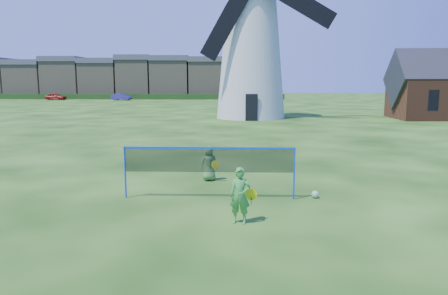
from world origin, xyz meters
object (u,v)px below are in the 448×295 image
car_left (56,97)px  windmill (251,45)px  badminton_net (209,161)px  play_ball (315,194)px  player_boy (209,164)px  car_right (121,97)px  player_girl (240,196)px

car_left → windmill: bearing=-131.4°
badminton_net → play_ball: bearing=2.7°
play_ball → badminton_net: bearing=-177.3°
windmill → play_ball: (1.21, -27.15, -6.59)m
windmill → play_ball: size_ratio=88.57×
windmill → car_left: 49.06m
player_boy → car_right: (-19.95, 59.52, 0.00)m
badminton_net → car_left: badminton_net is taller
player_girl → car_left: player_girl is taller
badminton_net → car_left: size_ratio=1.36×
play_ball → car_left: (-35.27, 61.94, 0.52)m
badminton_net → car_left: bearing=117.3°
badminton_net → player_girl: (0.92, -2.14, -0.44)m
windmill → play_ball: windmill is taller
windmill → car_right: bearing=122.6°
player_boy → car_right: size_ratio=0.33×
badminton_net → player_boy: badminton_net is taller
badminton_net → car_right: 64.97m
player_girl → car_right: size_ratio=0.38×
badminton_net → player_boy: (-0.16, 2.25, -0.54)m
player_girl → player_boy: (-1.07, 4.39, -0.09)m
player_girl → player_boy: 4.52m
windmill → player_boy: size_ratio=16.13×
windmill → player_girl: 30.07m
windmill → player_boy: (-2.11, -25.05, -6.10)m
play_ball → car_right: bearing=110.7°
badminton_net → player_girl: 2.37m
windmill → player_boy: bearing=-94.8°
player_boy → car_left: car_left is taller
player_girl → car_left: size_ratio=0.38×
player_girl → play_ball: bearing=54.9°
windmill → car_right: windmill is taller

